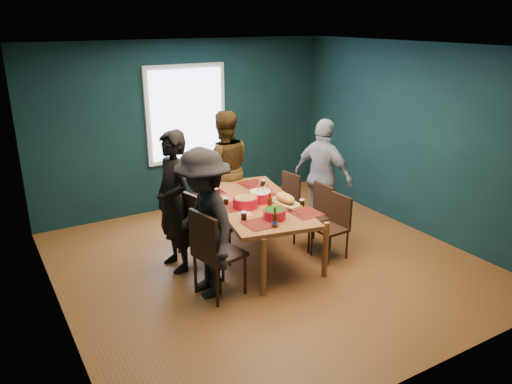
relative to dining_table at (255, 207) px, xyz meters
The scene contains 26 objects.
room 0.68m from the dining_table, ahead, with size 5.01×5.01×2.71m.
dining_table is the anchor object (origin of this frame).
chair_left_far 1.04m from the dining_table, 135.25° to the left, with size 0.48×0.48×0.87m.
chair_left_mid 0.77m from the dining_table, behind, with size 0.56×0.56×1.02m.
chair_left_near 1.14m from the dining_table, 145.19° to the right, with size 0.56×0.56×1.04m.
chair_right_far 1.06m from the dining_table, 33.25° to the left, with size 0.43×0.43×0.84m.
chair_right_mid 0.93m from the dining_table, ahead, with size 0.40×0.40×0.87m.
chair_right_near 1.06m from the dining_table, 30.90° to the right, with size 0.40×0.40×0.84m.
person_far_left 1.07m from the dining_table, 167.77° to the left, with size 0.65×0.42×1.77m, color black.
person_back 1.22m from the dining_table, 82.34° to the left, with size 0.85×0.66×1.74m, color black.
person_right 1.28m from the dining_table, ahead, with size 0.98×0.41×1.68m, color white.
person_near_left 1.11m from the dining_table, 151.54° to the right, with size 1.11×0.64×1.72m, color black.
bowl_salad 0.26m from the dining_table, 155.54° to the right, with size 0.32×0.32×0.13m.
bowl_dumpling 0.16m from the dining_table, ahead, with size 0.31×0.31×0.29m.
bowl_herbs 0.62m from the dining_table, 98.47° to the right, with size 0.27×0.27×0.12m.
cutting_board 0.40m from the dining_table, 36.36° to the right, with size 0.30×0.58×0.13m.
small_bowl 0.68m from the dining_table, 116.49° to the left, with size 0.16×0.16×0.07m.
beer_bottle_a 0.85m from the dining_table, 105.43° to the right, with size 0.06×0.06×0.24m.
beer_bottle_b 0.39m from the dining_table, 90.66° to the right, with size 0.06×0.06×0.23m.
cola_glass_a 0.62m from the dining_table, 133.42° to the right, with size 0.07×0.07×0.10m.
cola_glass_b 0.62m from the dining_table, 44.06° to the right, with size 0.06×0.06×0.09m.
cola_glass_c 0.67m from the dining_table, 49.99° to the left, with size 0.07×0.07×0.09m.
cola_glass_d 0.40m from the dining_table, 162.61° to the left, with size 0.07×0.07×0.09m.
napkin_a 0.41m from the dining_table, 14.01° to the left, with size 0.13×0.13×0.00m, color #F06B65.
napkin_b 0.44m from the dining_table, 136.70° to the right, with size 0.14×0.14×0.00m, color #F06B65.
napkin_c 0.83m from the dining_table, 63.88° to the right, with size 0.15×0.15×0.00m, color #F06B65.
Camera 1 is at (-3.06, -4.92, 3.02)m, focal length 35.00 mm.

